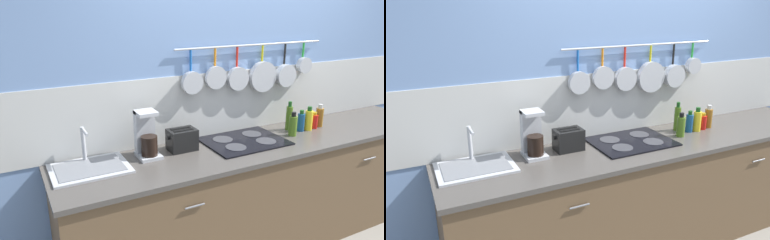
# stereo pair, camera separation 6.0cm
# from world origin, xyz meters

# --- Properties ---
(wall_back) EXTENTS (7.20, 0.14, 2.60)m
(wall_back) POSITION_xyz_m (0.00, 0.36, 1.28)
(wall_back) COLOR #7293C6
(wall_back) RESTS_ON ground_plane
(cabinet_base) EXTENTS (3.30, 0.63, 0.89)m
(cabinet_base) POSITION_xyz_m (0.00, -0.00, 0.45)
(cabinet_base) COLOR brown
(cabinet_base) RESTS_ON ground_plane
(countertop) EXTENTS (3.34, 0.65, 0.03)m
(countertop) POSITION_xyz_m (0.00, 0.00, 0.91)
(countertop) COLOR #4C4742
(countertop) RESTS_ON cabinet_base
(sink_basin) EXTENTS (0.50, 0.37, 0.25)m
(sink_basin) POSITION_xyz_m (-1.38, 0.13, 0.95)
(sink_basin) COLOR #B7BABF
(sink_basin) RESTS_ON countertop
(coffee_maker) EXTENTS (0.15, 0.19, 0.33)m
(coffee_maker) POSITION_xyz_m (-0.96, 0.16, 1.06)
(coffee_maker) COLOR #B7BABF
(coffee_maker) RESTS_ON countertop
(toaster) EXTENTS (0.22, 0.14, 0.16)m
(toaster) POSITION_xyz_m (-0.69, 0.15, 1.01)
(toaster) COLOR black
(toaster) RESTS_ON countertop
(cooktop) EXTENTS (0.63, 0.47, 0.01)m
(cooktop) POSITION_xyz_m (-0.18, 0.07, 0.93)
(cooktop) COLOR black
(cooktop) RESTS_ON countertop
(bottle_dish_soap) EXTENTS (0.07, 0.07, 0.20)m
(bottle_dish_soap) POSITION_xyz_m (0.26, 0.01, 1.01)
(bottle_dish_soap) COLOR #4C721E
(bottle_dish_soap) RESTS_ON countertop
(bottle_cooking_wine) EXTENTS (0.05, 0.05, 0.25)m
(bottle_cooking_wine) POSITION_xyz_m (0.33, 0.14, 1.04)
(bottle_cooking_wine) COLOR #4C721E
(bottle_cooking_wine) RESTS_ON countertop
(bottle_olive_oil) EXTENTS (0.06, 0.06, 0.18)m
(bottle_olive_oil) POSITION_xyz_m (0.40, 0.07, 1.01)
(bottle_olive_oil) COLOR navy
(bottle_olive_oil) RESTS_ON countertop
(bottle_hot_sauce) EXTENTS (0.07, 0.07, 0.21)m
(bottle_hot_sauce) POSITION_xyz_m (0.48, 0.06, 1.02)
(bottle_hot_sauce) COLOR yellow
(bottle_hot_sauce) RESTS_ON countertop
(bottle_sesame_oil) EXTENTS (0.06, 0.06, 0.14)m
(bottle_sesame_oil) POSITION_xyz_m (0.55, 0.07, 0.99)
(bottle_sesame_oil) COLOR red
(bottle_sesame_oil) RESTS_ON countertop
(bottle_vinegar) EXTENTS (0.07, 0.07, 0.20)m
(bottle_vinegar) POSITION_xyz_m (0.63, 0.09, 1.01)
(bottle_vinegar) COLOR #8C5919
(bottle_vinegar) RESTS_ON countertop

